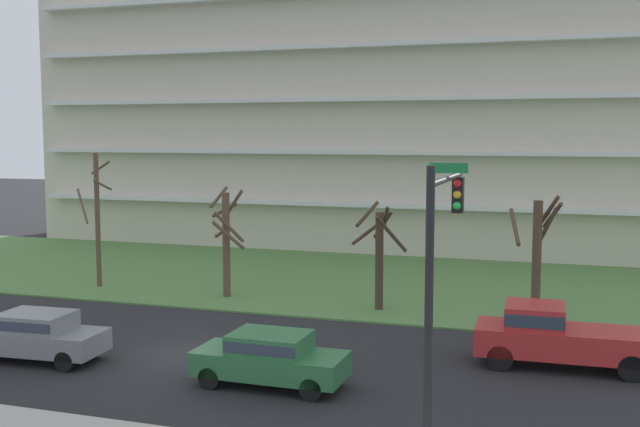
# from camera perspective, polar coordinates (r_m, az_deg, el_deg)

# --- Properties ---
(ground) EXTENTS (160.00, 160.00, 0.00)m
(ground) POSITION_cam_1_polar(r_m,az_deg,el_deg) (26.05, -9.83, -10.34)
(ground) COLOR #232326
(grass_lawn_strip) EXTENTS (80.00, 16.00, 0.08)m
(grass_lawn_strip) POSITION_cam_1_polar(r_m,az_deg,el_deg) (38.61, -0.01, -4.83)
(grass_lawn_strip) COLOR #547F42
(grass_lawn_strip) RESTS_ON ground
(apartment_building) EXTENTS (44.98, 11.30, 18.50)m
(apartment_building) POSITION_cam_1_polar(r_m,az_deg,el_deg) (50.65, 4.69, 8.19)
(apartment_building) COLOR beige
(apartment_building) RESTS_ON ground
(tree_far_left) EXTENTS (1.69, 1.58, 6.36)m
(tree_far_left) POSITION_cam_1_polar(r_m,az_deg,el_deg) (37.45, -16.22, -0.29)
(tree_far_left) COLOR brown
(tree_far_left) RESTS_ON ground
(tree_left) EXTENTS (1.83, 1.86, 4.94)m
(tree_left) POSITION_cam_1_polar(r_m,az_deg,el_deg) (34.06, -6.96, -1.83)
(tree_left) COLOR brown
(tree_left) RESTS_ON ground
(tree_center) EXTENTS (2.32, 2.31, 4.47)m
(tree_center) POSITION_cam_1_polar(r_m,az_deg,el_deg) (31.48, 4.41, -2.87)
(tree_center) COLOR #423023
(tree_center) RESTS_ON ground
(tree_right) EXTENTS (2.08, 2.04, 4.93)m
(tree_right) POSITION_cam_1_polar(r_m,az_deg,el_deg) (30.88, 15.82, -2.74)
(tree_right) COLOR #4C3828
(tree_right) RESTS_ON ground
(pickup_red_near_left) EXTENTS (5.46, 2.17, 1.95)m
(pickup_red_near_left) POSITION_cam_1_polar(r_m,az_deg,el_deg) (25.31, 17.13, -8.62)
(pickup_red_near_left) COLOR #B22828
(pickup_red_near_left) RESTS_ON ground
(sedan_gray_center_left) EXTENTS (4.50, 2.05, 1.57)m
(sedan_gray_center_left) POSITION_cam_1_polar(r_m,az_deg,el_deg) (26.52, -20.31, -8.38)
(sedan_gray_center_left) COLOR slate
(sedan_gray_center_left) RESTS_ON ground
(sedan_green_center_right) EXTENTS (4.42, 1.85, 1.57)m
(sedan_green_center_right) POSITION_cam_1_polar(r_m,az_deg,el_deg) (22.54, -3.74, -10.55)
(sedan_green_center_right) COLOR #2D6B3D
(sedan_green_center_right) RESTS_ON ground
(traffic_signal_mast) EXTENTS (0.90, 4.36, 6.63)m
(traffic_signal_mast) POSITION_cam_1_polar(r_m,az_deg,el_deg) (17.26, 8.92, -3.49)
(traffic_signal_mast) COLOR black
(traffic_signal_mast) RESTS_ON ground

